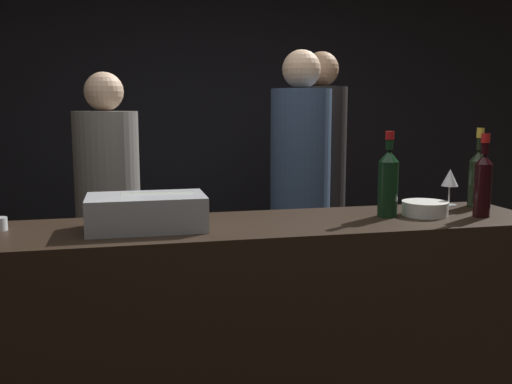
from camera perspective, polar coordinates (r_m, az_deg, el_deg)
wall_back_chalkboard at (r=4.56m, az=-6.71°, el=7.07°), size 6.40×0.06×2.80m
bar_counter at (r=2.42m, az=0.15°, el=-15.44°), size 2.34×0.54×1.05m
ice_bin_with_bottles at (r=2.17m, az=-10.76°, el=-1.86°), size 0.44×0.26×0.13m
bowl_white at (r=2.51m, az=16.53°, el=-1.55°), size 0.19×0.19×0.06m
wine_glass at (r=2.79m, az=18.82°, el=1.26°), size 0.08×0.08×0.17m
champagne_bottle at (r=2.80m, az=21.32°, el=1.54°), size 0.08×0.08×0.36m
red_wine_bottle_tall at (r=2.54m, az=21.75°, el=0.96°), size 0.07×0.07×0.35m
red_wine_bottle_burgundy at (r=2.43m, az=13.08°, el=1.09°), size 0.08×0.08×0.36m
person_in_hoodie at (r=3.20m, az=4.43°, el=-0.23°), size 0.33×0.33×1.82m
person_blond_tee at (r=3.58m, az=6.38°, el=0.98°), size 0.32×0.32×1.84m
person_grey_polo at (r=3.26m, az=-14.54°, el=-1.69°), size 0.35×0.35×1.70m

